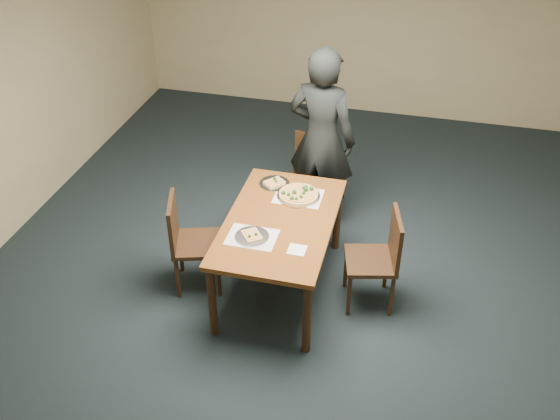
% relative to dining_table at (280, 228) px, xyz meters
% --- Properties ---
extents(ground, '(8.00, 8.00, 0.00)m').
position_rel_dining_table_xyz_m(ground, '(0.18, -0.18, -0.66)').
color(ground, black).
rests_on(ground, ground).
extents(room_shell, '(8.00, 8.00, 8.00)m').
position_rel_dining_table_xyz_m(room_shell, '(0.18, -0.18, 1.08)').
color(room_shell, tan).
rests_on(room_shell, ground).
extents(dining_table, '(0.90, 1.50, 0.75)m').
position_rel_dining_table_xyz_m(dining_table, '(0.00, 0.00, 0.00)').
color(dining_table, '#5D3212').
rests_on(dining_table, ground).
extents(chair_far, '(0.52, 0.52, 0.91)m').
position_rel_dining_table_xyz_m(chair_far, '(0.01, 1.14, -0.14)').
color(chair_far, black).
rests_on(chair_far, ground).
extents(chair_left, '(0.53, 0.53, 0.91)m').
position_rel_dining_table_xyz_m(chair_left, '(-0.79, -0.15, -0.14)').
color(chair_left, black).
rests_on(chair_left, ground).
extents(chair_right, '(0.51, 0.51, 0.91)m').
position_rel_dining_table_xyz_m(chair_right, '(0.86, 0.03, -0.14)').
color(chair_right, black).
rests_on(chair_right, ground).
extents(diner, '(0.75, 0.56, 1.86)m').
position_rel_dining_table_xyz_m(diner, '(0.13, 1.15, 0.27)').
color(diner, black).
rests_on(diner, ground).
extents(placemat_main, '(0.42, 0.32, 0.00)m').
position_rel_dining_table_xyz_m(placemat_main, '(0.07, 0.38, 0.09)').
color(placemat_main, white).
rests_on(placemat_main, dining_table).
extents(placemat_near, '(0.40, 0.30, 0.00)m').
position_rel_dining_table_xyz_m(placemat_near, '(-0.16, -0.29, 0.09)').
color(placemat_near, white).
rests_on(placemat_near, dining_table).
extents(pizza_pan, '(0.38, 0.38, 0.07)m').
position_rel_dining_table_xyz_m(pizza_pan, '(0.07, 0.38, 0.12)').
color(pizza_pan, silver).
rests_on(pizza_pan, dining_table).
extents(slice_plate_near, '(0.28, 0.28, 0.05)m').
position_rel_dining_table_xyz_m(slice_plate_near, '(-0.16, -0.29, 0.11)').
color(slice_plate_near, silver).
rests_on(slice_plate_near, dining_table).
extents(slice_plate_far, '(0.28, 0.28, 0.06)m').
position_rel_dining_table_xyz_m(slice_plate_far, '(-0.19, 0.53, 0.10)').
color(slice_plate_far, silver).
rests_on(slice_plate_far, dining_table).
extents(napkin, '(0.14, 0.14, 0.01)m').
position_rel_dining_table_xyz_m(napkin, '(0.23, -0.37, 0.09)').
color(napkin, white).
rests_on(napkin, dining_table).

